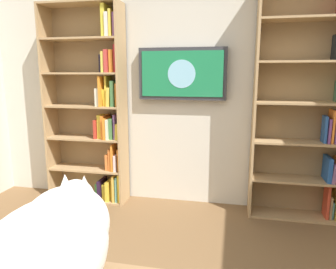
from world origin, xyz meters
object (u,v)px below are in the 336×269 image
at_px(bookshelf_left, 320,101).
at_px(bookshelf_right, 96,110).
at_px(wall_mounted_tv, 182,74).
at_px(cat, 50,251).

bearing_deg(bookshelf_left, bookshelf_right, 0.02).
xyz_separation_m(bookshelf_right, wall_mounted_tv, (-0.92, -0.08, 0.38)).
distance_m(bookshelf_left, cat, 2.72).
xyz_separation_m(bookshelf_left, bookshelf_right, (2.22, 0.00, -0.14)).
distance_m(bookshelf_right, cat, 2.58).
distance_m(bookshelf_right, wall_mounted_tv, 1.00).
bearing_deg(bookshelf_right, wall_mounted_tv, -174.77).
bearing_deg(wall_mounted_tv, bookshelf_left, 176.33).
height_order(bookshelf_left, wall_mounted_tv, bookshelf_left).
bearing_deg(bookshelf_right, cat, 111.67).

